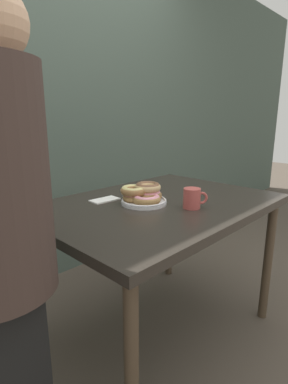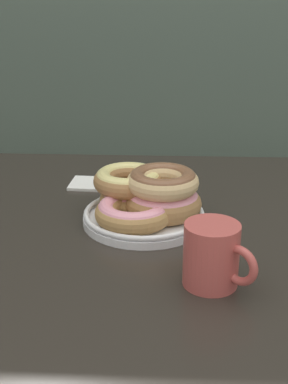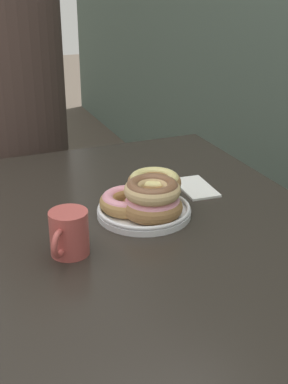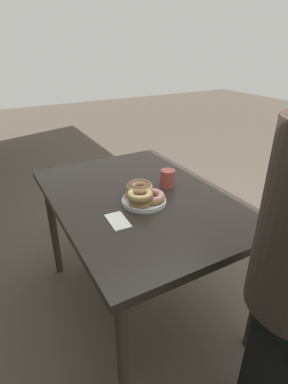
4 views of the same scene
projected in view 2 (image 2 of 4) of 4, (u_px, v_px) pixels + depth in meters
dining_table at (189, 267)px, 0.98m from camera, size 1.22×0.86×0.77m
donut_plate at (145, 199)px, 0.97m from camera, size 0.23×0.24×0.10m
coffee_mug at (213, 255)px, 0.76m from camera, size 0.10×0.09×0.09m
napkin at (104, 184)px, 1.16m from camera, size 0.15×0.09×0.01m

